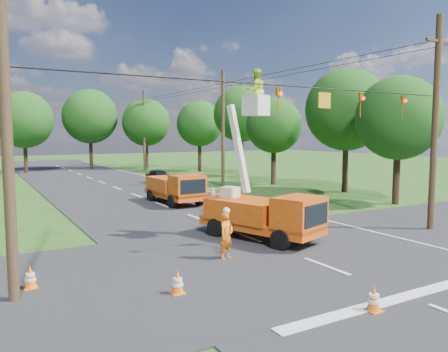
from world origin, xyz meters
TOP-DOWN VIEW (x-y plane):
  - ground at (0.00, 20.00)m, footprint 140.00×140.00m
  - road_main at (0.00, 20.00)m, footprint 12.00×100.00m
  - road_cross at (0.00, 2.00)m, footprint 56.00×10.00m
  - stop_bar at (0.00, -3.20)m, footprint 9.00×0.45m
  - edge_line at (5.60, 20.00)m, footprint 0.12×90.00m
  - bucket_truck at (0.38, 4.34)m, footprint 3.61×5.79m
  - second_truck at (1.05, 15.19)m, footprint 2.29×5.47m
  - ground_worker at (-2.47, 2.55)m, footprint 0.76×0.63m
  - distant_car at (4.44, 26.68)m, footprint 1.66×3.87m
  - traffic_cone_0 at (-1.58, -3.42)m, footprint 0.38×0.38m
  - traffic_cone_2 at (0.40, 7.90)m, footprint 0.38×0.38m
  - traffic_cone_3 at (-5.43, 0.21)m, footprint 0.38×0.38m
  - traffic_cone_4 at (-9.01, 2.77)m, footprint 0.38×0.38m
  - traffic_cone_6 at (5.03, 17.48)m, footprint 0.38×0.38m
  - pole_right_near at (8.50, 2.00)m, footprint 1.80×0.30m
  - pole_right_mid at (8.50, 22.00)m, footprint 1.80×0.30m
  - pole_right_far at (8.50, 42.00)m, footprint 1.80×0.30m
  - pole_left at (-9.50, 2.00)m, footprint 0.30×0.30m
  - signal_span at (2.23, 1.99)m, footprint 18.00×0.29m
  - tree_right_a at (13.50, 8.00)m, footprint 5.40×5.40m
  - tree_right_b at (15.00, 14.00)m, footprint 6.40×6.40m
  - tree_right_c at (13.20, 21.00)m, footprint 5.00×5.00m
  - tree_right_d at (14.80, 29.00)m, footprint 6.00×6.00m
  - tree_right_e at (13.80, 37.00)m, footprint 5.60×5.60m
  - tree_far_a at (-5.00, 45.00)m, footprint 6.60×6.60m
  - tree_far_b at (3.00, 47.00)m, footprint 7.00×7.00m
  - tree_far_c at (9.50, 44.00)m, footprint 6.20×6.20m

SIDE VIEW (x-z plane):
  - ground at x=0.00m, z-range 0.00..0.00m
  - road_main at x=0.00m, z-range -0.03..0.03m
  - road_cross at x=0.00m, z-range -0.04..0.04m
  - stop_bar at x=0.00m, z-range -0.01..0.01m
  - edge_line at x=5.60m, z-range -0.01..0.01m
  - traffic_cone_0 at x=-1.58m, z-range 0.00..0.71m
  - traffic_cone_2 at x=0.40m, z-range 0.00..0.71m
  - traffic_cone_3 at x=-5.43m, z-range 0.00..0.71m
  - traffic_cone_4 at x=-9.01m, z-range 0.00..0.71m
  - traffic_cone_6 at x=5.03m, z-range 0.00..0.71m
  - distant_car at x=4.44m, z-range 0.00..1.30m
  - ground_worker at x=-2.47m, z-range 0.00..1.77m
  - second_truck at x=1.05m, z-range 0.04..2.06m
  - bucket_truck at x=0.38m, z-range -2.03..5.26m
  - pole_left at x=-9.50m, z-range 0.00..9.00m
  - pole_right_near at x=8.50m, z-range 0.11..10.11m
  - pole_right_mid at x=8.50m, z-range 0.11..10.11m
  - pole_right_far at x=8.50m, z-range 0.11..10.11m
  - tree_right_c at x=13.20m, z-range 1.40..9.23m
  - tree_right_a at x=13.50m, z-range 1.42..9.70m
  - tree_right_e at x=13.80m, z-range 1.50..10.12m
  - signal_span at x=2.23m, z-range 5.34..6.41m
  - tree_far_c at x=9.50m, z-range 1.47..10.65m
  - tree_far_a at x=-5.00m, z-range 1.44..10.94m
  - tree_right_b at x=15.00m, z-range 1.61..11.26m
  - tree_right_d at x=14.80m, z-range 1.83..11.53m
  - tree_far_b at x=3.00m, z-range 1.65..11.97m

